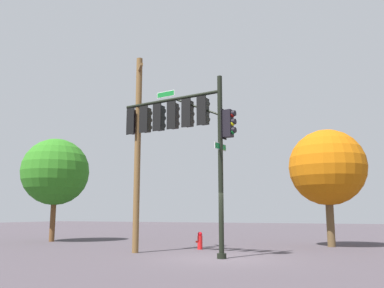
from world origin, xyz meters
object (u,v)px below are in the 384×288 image
at_px(signal_pole_assembly, 182,125).
at_px(tree_mid, 55,172).
at_px(utility_pole, 138,149).
at_px(fire_hydrant, 200,241).
at_px(tree_near, 327,168).

bearing_deg(signal_pole_assembly, tree_mid, -23.23).
bearing_deg(utility_pole, signal_pole_assembly, 169.51).
height_order(fire_hydrant, tree_mid, tree_mid).
bearing_deg(tree_near, fire_hydrant, 36.11).
bearing_deg(fire_hydrant, utility_pole, 54.00).
bearing_deg(tree_mid, fire_hydrant, 171.55).
height_order(signal_pole_assembly, tree_near, signal_pole_assembly).
bearing_deg(tree_mid, tree_near, -170.92).
bearing_deg(fire_hydrant, tree_near, -143.89).
distance_m(utility_pole, tree_mid, 9.57).
height_order(fire_hydrant, tree_near, tree_near).
relative_size(signal_pole_assembly, tree_mid, 1.13).
distance_m(tree_near, tree_mid, 16.43).
bearing_deg(utility_pole, fire_hydrant, -126.00).
xyz_separation_m(signal_pole_assembly, tree_mid, (11.02, -4.73, -1.12)).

